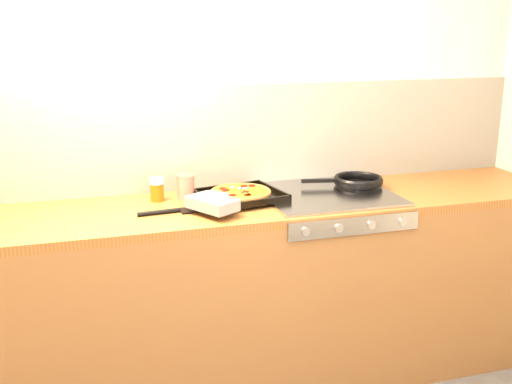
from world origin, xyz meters
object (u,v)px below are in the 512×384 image
object	(u,v)px
pizza_on_tray	(232,196)
juice_glass	(157,189)
frying_pan	(357,182)
tomato_can	(186,187)

from	to	relation	value
pizza_on_tray	juice_glass	world-z (taller)	juice_glass
frying_pan	tomato_can	distance (m)	0.83
pizza_on_tray	frying_pan	bearing A→B (deg)	7.38
frying_pan	tomato_can	xyz separation A→B (m)	(-0.83, 0.07, 0.02)
frying_pan	tomato_can	size ratio (longest dim) A/B	3.59
pizza_on_tray	juice_glass	distance (m)	0.35
tomato_can	juice_glass	xyz separation A→B (m)	(-0.13, 0.00, -0.00)
frying_pan	tomato_can	world-z (taller)	tomato_can
frying_pan	juice_glass	bearing A→B (deg)	175.90
frying_pan	juice_glass	size ratio (longest dim) A/B	3.85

